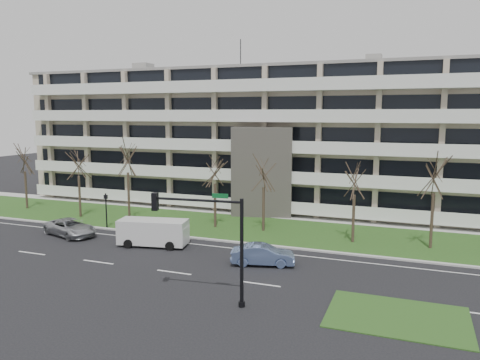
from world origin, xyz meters
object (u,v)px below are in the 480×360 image
at_px(blue_sedan, 263,255).
at_px(pedestrian_signal, 106,206).
at_px(white_van, 154,230).
at_px(traffic_signal, 211,233).
at_px(silver_pickup, 70,227).

distance_m(blue_sedan, pedestrian_signal, 17.25).
bearing_deg(white_van, traffic_signal, -55.16).
height_order(silver_pickup, white_van, white_van).
xyz_separation_m(silver_pickup, white_van, (8.30, -0.12, 0.53)).
xyz_separation_m(traffic_signal, pedestrian_signal, (-15.89, 12.17, -1.94)).
distance_m(blue_sedan, white_van, 9.56).
distance_m(silver_pickup, traffic_signal, 19.55).
height_order(silver_pickup, pedestrian_signal, pedestrian_signal).
bearing_deg(white_van, silver_pickup, 168.55).
xyz_separation_m(blue_sedan, traffic_signal, (-0.60, -7.28, 3.26)).
height_order(blue_sedan, pedestrian_signal, pedestrian_signal).
bearing_deg(traffic_signal, pedestrian_signal, 136.65).
relative_size(white_van, pedestrian_signal, 1.76).
relative_size(blue_sedan, traffic_signal, 0.71).
bearing_deg(blue_sedan, silver_pickup, 69.79).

